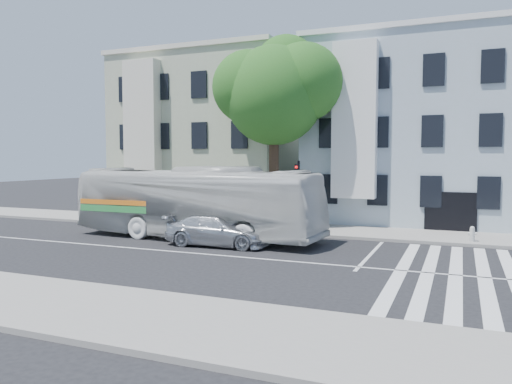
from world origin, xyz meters
The scene contains 11 objects.
ground centered at (0.00, 0.00, 0.00)m, with size 120.00×120.00×0.00m, color black.
sidewalk_far centered at (0.00, 8.00, 0.07)m, with size 80.00×4.00×0.15m, color gray.
sidewalk_near centered at (0.00, -8.00, 0.07)m, with size 80.00×4.00×0.15m, color gray.
building_left centered at (-7.00, 15.00, 5.50)m, with size 12.00×10.00×11.00m, color #A2A68C.
building_right centered at (7.00, 15.00, 5.50)m, with size 12.00×10.00×11.00m, color #A4B4C3.
street_tree centered at (0.06, 8.74, 7.83)m, with size 7.30×5.90×11.10m.
bus centered at (-2.18, 3.33, 1.79)m, with size 12.85×3.01×3.58m, color silver.
sedan centered at (-0.28, 1.99, 0.71)m, with size 4.89×1.99×1.42m, color silver.
hedge centered at (-6.07, 6.30, 0.50)m, with size 8.50×0.84×0.70m, color #31591D, non-canonical shape.
traffic_signal centered at (2.18, 6.15, 2.48)m, with size 0.40×0.52×3.85m.
fire_hydrant centered at (10.42, 6.77, 0.51)m, with size 0.39×0.23×0.70m.
Camera 1 is at (9.90, -18.12, 4.03)m, focal length 35.00 mm.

